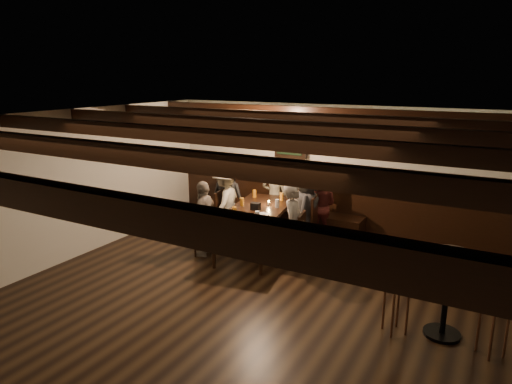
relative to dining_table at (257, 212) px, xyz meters
The scene contains 27 objects.
room 0.66m from the dining_table, 17.40° to the left, with size 7.00×7.00×7.00m.
dining_table is the anchor object (origin of this frame).
chair_left_near 0.94m from the dining_table, 158.04° to the left, with size 0.46×0.46×0.86m.
chair_left_far 0.94m from the dining_table, 137.80° to the right, with size 0.45×0.45×0.85m.
chair_right_near 0.93m from the dining_table, 42.15° to the left, with size 0.49×0.49×0.92m.
chair_right_far 0.94m from the dining_table, 21.95° to the right, with size 0.46×0.46×0.87m.
person_bench_left 1.27m from the dining_table, 145.12° to the left, with size 0.63×0.41×1.29m, color #252628.
person_bench_centre 1.05m from the dining_table, 100.12° to the left, with size 0.49×0.32×1.35m, color gray.
person_bench_right 1.27m from the dining_table, 55.12° to the left, with size 0.61×0.48×1.26m, color #5C211F.
person_left_near 0.87m from the dining_table, 159.15° to the left, with size 0.85×0.49×1.32m, color #BAB49D.
person_left_far 0.88m from the dining_table, 138.92° to the right, with size 0.74×0.31×1.26m, color gray.
person_right_near 0.87m from the dining_table, 41.08° to the left, with size 0.66×0.43×1.35m, color #29292C.
person_right_far 0.87m from the dining_table, 20.85° to the right, with size 0.49×0.32×1.33m, color gray.
pint_a 0.77m from the dining_table, 121.92° to the left, with size 0.07×0.07×0.14m, color #BF7219.
pint_b 0.71m from the dining_table, 79.08° to the left, with size 0.07×0.07×0.14m, color #BF7219.
pint_c 0.34m from the dining_table, behind, with size 0.07×0.07×0.14m, color #BF7219.
pint_d 0.38m from the dining_table, 43.81° to the left, with size 0.07×0.07×0.14m, color silver.
pint_e 0.52m from the dining_table, 105.94° to the right, with size 0.07×0.07×0.14m, color #BF7219.
pint_f 0.60m from the dining_table, 59.90° to the right, with size 0.07×0.07×0.14m, color silver.
pint_g 0.81m from the dining_table, 76.31° to the right, with size 0.07×0.07×0.14m, color #BF7219.
plate_near 0.72m from the dining_table, 91.98° to the right, with size 0.24×0.24×0.01m, color white.
plate_far 0.36m from the dining_table, 48.92° to the right, with size 0.24×0.24×0.01m, color white.
condiment_caddy 0.13m from the dining_table, 79.88° to the right, with size 0.15×0.10×0.12m, color black.
candle 0.33m from the dining_table, 78.31° to the left, with size 0.05×0.05×0.05m, color beige.
high_top_table 3.39m from the dining_table, 21.82° to the right, with size 0.57×0.57×1.01m.
bar_stool_left 3.04m from the dining_table, 28.98° to the right, with size 0.32×0.33×1.02m.
bar_stool_right 3.92m from the dining_table, 21.20° to the right, with size 0.35×0.36×1.02m.
Camera 1 is at (2.75, -4.34, 2.92)m, focal length 32.00 mm.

